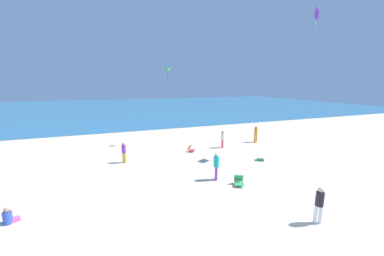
{
  "coord_description": "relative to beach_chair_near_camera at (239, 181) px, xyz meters",
  "views": [
    {
      "loc": [
        -5.09,
        -6.84,
        5.62
      ],
      "look_at": [
        0.0,
        6.68,
        2.74
      ],
      "focal_mm": 20.65,
      "sensor_mm": 36.0,
      "label": 1
    }
  ],
  "objects": [
    {
      "name": "person_2",
      "position": [
        -10.75,
        0.31,
        0.03
      ],
      "size": [
        0.63,
        0.51,
        0.7
      ],
      "rotation": [
        0.0,
        0.0,
        0.47
      ],
      "color": "blue",
      "rests_on": "ground_plane"
    },
    {
      "name": "person_6",
      "position": [
        6.68,
        7.54,
        0.68
      ],
      "size": [
        0.44,
        0.44,
        1.59
      ],
      "rotation": [
        0.0,
        0.0,
        3.72
      ],
      "color": "orange",
      "rests_on": "ground_plane"
    },
    {
      "name": "kite_purple",
      "position": [
        7.54,
        2.64,
        10.24
      ],
      "size": [
        0.58,
        0.89,
        1.35
      ],
      "rotation": [
        0.0,
        0.0,
        4.31
      ],
      "color": "purple"
    },
    {
      "name": "ocean_water",
      "position": [
        -1.49,
        47.02,
        -0.21
      ],
      "size": [
        120.0,
        60.0,
        0.05
      ],
      "primitive_type": "cube",
      "color": "teal",
      "rests_on": "ground_plane"
    },
    {
      "name": "person_1",
      "position": [
        2.73,
        7.0,
        0.65
      ],
      "size": [
        0.43,
        0.43,
        1.53
      ],
      "rotation": [
        0.0,
        0.0,
        5.55
      ],
      "color": "red",
      "rests_on": "ground_plane"
    },
    {
      "name": "kite_green",
      "position": [
        -1.46,
        9.87,
        6.74
      ],
      "size": [
        0.61,
        0.55,
        1.07
      ],
      "rotation": [
        0.0,
        0.0,
        5.91
      ],
      "color": "green"
    },
    {
      "name": "person_5",
      "position": [
        1.11,
        -4.15,
        0.68
      ],
      "size": [
        0.44,
        0.44,
        1.58
      ],
      "rotation": [
        0.0,
        0.0,
        4.06
      ],
      "color": "white",
      "rests_on": "ground_plane"
    },
    {
      "name": "beach_chair_far_left",
      "position": [
        -0.36,
        6.91,
        0.02
      ],
      "size": [
        0.8,
        0.8,
        0.57
      ],
      "rotation": [
        0.0,
        0.0,
        5.55
      ],
      "color": "#D13D3D",
      "rests_on": "ground_plane"
    },
    {
      "name": "person_4",
      "position": [
        -0.88,
        1.1,
        0.73
      ],
      "size": [
        0.44,
        0.44,
        1.66
      ],
      "rotation": [
        0.0,
        0.0,
        5.87
      ],
      "color": "purple",
      "rests_on": "ground_plane"
    },
    {
      "name": "beach_chair_near_camera",
      "position": [
        0.0,
        0.0,
        0.0
      ],
      "size": [
        0.76,
        0.83,
        0.56
      ],
      "rotation": [
        0.0,
        0.0,
        4.24
      ],
      "color": "#2D9956",
      "rests_on": "ground_plane"
    },
    {
      "name": "cooler_box",
      "position": [
        3.78,
        2.98,
        -0.11
      ],
      "size": [
        0.66,
        0.64,
        0.25
      ],
      "rotation": [
        0.0,
        0.0,
        5.61
      ],
      "color": "#339956",
      "rests_on": "ground_plane"
    },
    {
      "name": "person_0",
      "position": [
        -5.81,
        6.09,
        0.63
      ],
      "size": [
        0.42,
        0.42,
        1.5
      ],
      "rotation": [
        0.0,
        0.0,
        4.0
      ],
      "color": "yellow",
      "rests_on": "ground_plane"
    },
    {
      "name": "ground_plane",
      "position": [
        -1.49,
        6.88,
        -0.23
      ],
      "size": [
        120.0,
        120.0,
        0.0
      ],
      "primitive_type": "plane",
      "color": "beige"
    }
  ]
}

